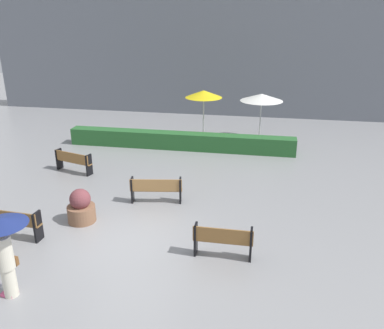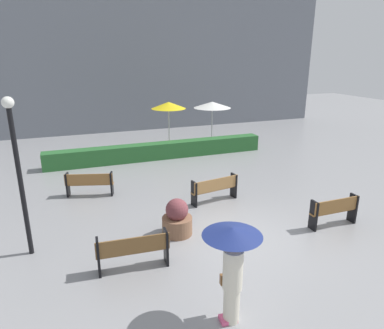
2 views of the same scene
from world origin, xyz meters
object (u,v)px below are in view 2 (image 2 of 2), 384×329
(bench_mid_center, at_px, (215,188))
(patio_umbrella_white, at_px, (212,105))
(bench_near_left, at_px, (133,250))
(pedestrian_with_umbrella, at_px, (232,258))
(bench_far_left, at_px, (89,183))
(patio_umbrella_yellow, at_px, (169,105))
(bench_near_right, at_px, (335,210))
(lamp_post, at_px, (17,163))
(planter_pot, at_px, (177,219))

(bench_mid_center, distance_m, patio_umbrella_white, 8.71)
(bench_near_left, height_order, pedestrian_with_umbrella, pedestrian_with_umbrella)
(bench_far_left, bearing_deg, patio_umbrella_yellow, 47.91)
(bench_near_right, height_order, lamp_post, lamp_post)
(planter_pot, bearing_deg, patio_umbrella_yellow, 74.44)
(bench_near_right, relative_size, patio_umbrella_white, 0.66)
(bench_near_left, bearing_deg, lamp_post, 145.16)
(bench_near_left, height_order, planter_pot, planter_pot)
(bench_near_right, relative_size, patio_umbrella_yellow, 0.61)
(bench_near_right, distance_m, patio_umbrella_white, 10.94)
(bench_mid_center, bearing_deg, planter_pot, -138.88)
(patio_umbrella_yellow, height_order, patio_umbrella_white, patio_umbrella_yellow)
(bench_near_left, relative_size, patio_umbrella_yellow, 0.67)
(pedestrian_with_umbrella, bearing_deg, bench_mid_center, 68.86)
(bench_far_left, distance_m, lamp_post, 4.36)
(bench_far_left, height_order, bench_mid_center, bench_mid_center)
(bench_far_left, relative_size, patio_umbrella_yellow, 0.66)
(bench_far_left, distance_m, bench_mid_center, 4.59)
(bench_far_left, distance_m, planter_pot, 4.37)
(lamp_post, bearing_deg, bench_mid_center, 12.91)
(lamp_post, bearing_deg, pedestrian_with_umbrella, -45.97)
(bench_mid_center, bearing_deg, bench_near_left, -139.29)
(planter_pot, bearing_deg, patio_umbrella_white, 61.16)
(bench_far_left, bearing_deg, pedestrian_with_umbrella, -74.68)
(bench_near_right, distance_m, patio_umbrella_yellow, 10.51)
(bench_near_right, xyz_separation_m, patio_umbrella_white, (0.70, 10.79, 1.69))
(planter_pot, distance_m, patio_umbrella_white, 11.08)
(bench_far_left, relative_size, planter_pot, 1.58)
(bench_near_right, relative_size, planter_pot, 1.47)
(planter_pot, relative_size, lamp_post, 0.27)
(bench_mid_center, height_order, patio_umbrella_white, patio_umbrella_white)
(bench_mid_center, relative_size, pedestrian_with_umbrella, 0.91)
(lamp_post, bearing_deg, bench_near_right, -10.49)
(bench_far_left, xyz_separation_m, patio_umbrella_white, (7.39, 5.76, 1.71))
(pedestrian_with_umbrella, height_order, lamp_post, lamp_post)
(bench_mid_center, xyz_separation_m, pedestrian_with_umbrella, (-2.05, -5.30, 0.83))
(planter_pot, bearing_deg, bench_mid_center, 41.12)
(pedestrian_with_umbrella, distance_m, patio_umbrella_yellow, 12.81)
(pedestrian_with_umbrella, bearing_deg, bench_near_right, 27.05)
(bench_mid_center, relative_size, bench_near_left, 1.03)
(bench_far_left, bearing_deg, patio_umbrella_white, 37.91)
(bench_far_left, xyz_separation_m, lamp_post, (-1.79, -3.46, 1.97))
(bench_mid_center, relative_size, planter_pot, 1.65)
(bench_near_right, height_order, patio_umbrella_yellow, patio_umbrella_yellow)
(patio_umbrella_yellow, bearing_deg, patio_umbrella_white, 13.39)
(patio_umbrella_yellow, bearing_deg, pedestrian_with_umbrella, -101.61)
(patio_umbrella_yellow, relative_size, patio_umbrella_white, 1.08)
(bench_near_right, xyz_separation_m, planter_pot, (-4.58, 1.20, -0.07))
(bench_mid_center, bearing_deg, bench_near_right, -48.12)
(bench_far_left, xyz_separation_m, bench_mid_center, (4.08, -2.11, 0.01))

